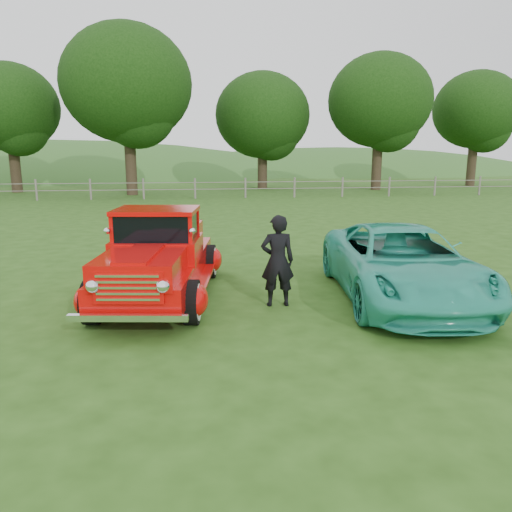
{
  "coord_description": "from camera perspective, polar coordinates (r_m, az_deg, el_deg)",
  "views": [
    {
      "loc": [
        -0.14,
        -7.92,
        2.88
      ],
      "look_at": [
        1.01,
        1.2,
        0.9
      ],
      "focal_mm": 35.0,
      "sensor_mm": 36.0,
      "label": 1
    }
  ],
  "objects": [
    {
      "name": "ground",
      "position": [
        8.42,
        -5.88,
        -7.92
      ],
      "size": [
        140.0,
        140.0,
        0.0
      ],
      "primitive_type": "plane",
      "color": "#264813",
      "rests_on": "ground"
    },
    {
      "name": "tree_near_east",
      "position": [
        37.35,
        0.75,
        15.76
      ],
      "size": [
        6.8,
        6.8,
        8.33
      ],
      "color": "black",
      "rests_on": "ground"
    },
    {
      "name": "tree_mid_east",
      "position": [
        37.45,
        13.98,
        16.83
      ],
      "size": [
        7.2,
        7.2,
        9.44
      ],
      "color": "black",
      "rests_on": "ground"
    },
    {
      "name": "distant_hills",
      "position": [
        67.9,
        -10.54,
        5.64
      ],
      "size": [
        116.0,
        60.0,
        18.0
      ],
      "color": "#2F6425",
      "rests_on": "ground"
    },
    {
      "name": "tree_mid_west",
      "position": [
        37.92,
        -26.37,
        14.95
      ],
      "size": [
        6.4,
        6.4,
        8.46
      ],
      "color": "black",
      "rests_on": "ground"
    },
    {
      "name": "tree_near_west",
      "position": [
        33.37,
        -14.56,
        18.5
      ],
      "size": [
        8.0,
        8.0,
        10.42
      ],
      "color": "black",
      "rests_on": "ground"
    },
    {
      "name": "fence_line",
      "position": [
        30.0,
        -6.98,
        7.68
      ],
      "size": [
        48.0,
        0.12,
        1.2
      ],
      "color": "slate",
      "rests_on": "ground"
    },
    {
      "name": "man",
      "position": [
        9.22,
        2.47,
        -0.55
      ],
      "size": [
        0.63,
        0.42,
        1.72
      ],
      "primitive_type": "imported",
      "rotation": [
        0.0,
        0.0,
        3.12
      ],
      "color": "black",
      "rests_on": "ground"
    },
    {
      "name": "red_pickup",
      "position": [
        9.89,
        -11.03,
        -0.26
      ],
      "size": [
        2.7,
        5.17,
        1.78
      ],
      "rotation": [
        0.0,
        0.0,
        -0.13
      ],
      "color": "black",
      "rests_on": "ground"
    },
    {
      "name": "teal_sedan",
      "position": [
        10.02,
        16.29,
        -0.85
      ],
      "size": [
        2.86,
        5.33,
        1.42
      ],
      "primitive_type": "imported",
      "rotation": [
        0.0,
        0.0,
        -0.1
      ],
      "color": "teal",
      "rests_on": "ground"
    },
    {
      "name": "tree_far_east",
      "position": [
        44.01,
        23.89,
        15.01
      ],
      "size": [
        6.6,
        6.6,
        8.86
      ],
      "color": "black",
      "rests_on": "ground"
    }
  ]
}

